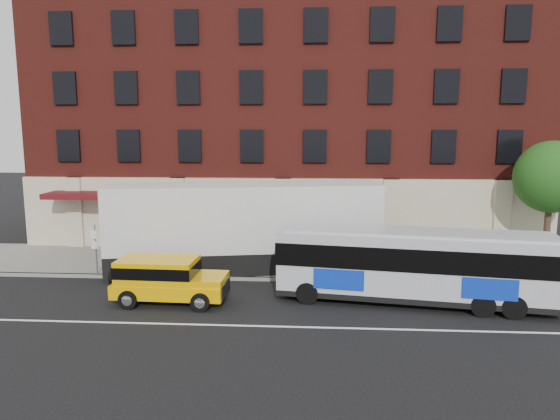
# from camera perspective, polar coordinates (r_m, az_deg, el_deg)

# --- Properties ---
(ground) EXTENTS (120.00, 120.00, 0.00)m
(ground) POSITION_cam_1_polar(r_m,az_deg,el_deg) (18.38, -1.85, -13.28)
(ground) COLOR black
(ground) RESTS_ON ground
(sidewalk) EXTENTS (60.00, 6.00, 0.15)m
(sidewalk) POSITION_cam_1_polar(r_m,az_deg,el_deg) (26.87, -0.02, -5.79)
(sidewalk) COLOR gray
(sidewalk) RESTS_ON ground
(kerb) EXTENTS (60.00, 0.25, 0.15)m
(kerb) POSITION_cam_1_polar(r_m,az_deg,el_deg) (23.99, -0.47, -7.64)
(kerb) COLOR gray
(kerb) RESTS_ON ground
(lane_line) EXTENTS (60.00, 0.12, 0.01)m
(lane_line) POSITION_cam_1_polar(r_m,az_deg,el_deg) (18.84, -1.70, -12.68)
(lane_line) COLOR white
(lane_line) RESTS_ON ground
(building) EXTENTS (30.00, 12.10, 15.00)m
(building) POSITION_cam_1_polar(r_m,az_deg,el_deg) (33.87, 0.83, 10.14)
(building) COLOR maroon
(building) RESTS_ON sidewalk
(sign_pole) EXTENTS (0.30, 0.20, 2.50)m
(sign_pole) POSITION_cam_1_polar(r_m,az_deg,el_deg) (25.79, -19.69, -3.83)
(sign_pole) COLOR gray
(sign_pole) RESTS_ON ground
(street_tree) EXTENTS (3.60, 3.60, 6.20)m
(street_tree) POSITION_cam_1_polar(r_m,az_deg,el_deg) (29.06, 27.80, 2.97)
(street_tree) COLOR #34231A
(street_tree) RESTS_ON sidewalk
(city_bus) EXTENTS (11.06, 3.95, 2.97)m
(city_bus) POSITION_cam_1_polar(r_m,az_deg,el_deg) (21.34, 14.58, -5.73)
(city_bus) COLOR #B9BAC4
(city_bus) RESTS_ON ground
(yellow_suv) EXTENTS (4.78, 2.22, 1.81)m
(yellow_suv) POSITION_cam_1_polar(r_m,az_deg,el_deg) (21.42, -12.54, -7.26)
(yellow_suv) COLOR #FFB800
(yellow_suv) RESTS_ON ground
(shipping_container) EXTENTS (13.19, 4.84, 4.31)m
(shipping_container) POSITION_cam_1_polar(r_m,az_deg,el_deg) (24.95, -3.89, -2.13)
(shipping_container) COLOR black
(shipping_container) RESTS_ON ground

